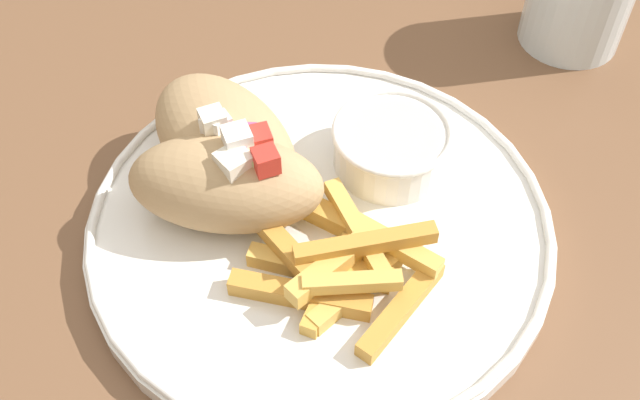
{
  "coord_description": "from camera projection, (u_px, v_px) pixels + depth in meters",
  "views": [
    {
      "loc": [
        0.08,
        -0.33,
        1.12
      ],
      "look_at": [
        -0.02,
        -0.05,
        0.76
      ],
      "focal_mm": 42.0,
      "sensor_mm": 36.0,
      "label": 1
    }
  ],
  "objects": [
    {
      "name": "pita_sandwich_far",
      "position": [
        225.0,
        140.0,
        0.48
      ],
      "size": [
        0.15,
        0.13,
        0.07
      ],
      "rotation": [
        0.0,
        0.0,
        -0.62
      ],
      "color": "tan",
      "rests_on": "plate"
    },
    {
      "name": "sauce_ramekin",
      "position": [
        392.0,
        144.0,
        0.49
      ],
      "size": [
        0.08,
        0.08,
        0.03
      ],
      "color": "white",
      "rests_on": "plate"
    },
    {
      "name": "pita_sandwich_near",
      "position": [
        227.0,
        183.0,
        0.45
      ],
      "size": [
        0.13,
        0.09,
        0.07
      ],
      "rotation": [
        0.0,
        0.0,
        0.25
      ],
      "color": "tan",
      "rests_on": "plate"
    },
    {
      "name": "table",
      "position": [
        362.0,
        241.0,
        0.57
      ],
      "size": [
        1.31,
        1.31,
        0.73
      ],
      "color": "brown",
      "rests_on": "ground_plane"
    },
    {
      "name": "fries_pile",
      "position": [
        340.0,
        265.0,
        0.44
      ],
      "size": [
        0.13,
        0.11,
        0.03
      ],
      "color": "#E5B251",
      "rests_on": "plate"
    },
    {
      "name": "plate",
      "position": [
        320.0,
        224.0,
        0.48
      ],
      "size": [
        0.3,
        0.3,
        0.02
      ],
      "color": "white",
      "rests_on": "table"
    }
  ]
}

